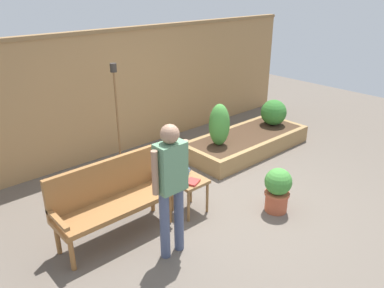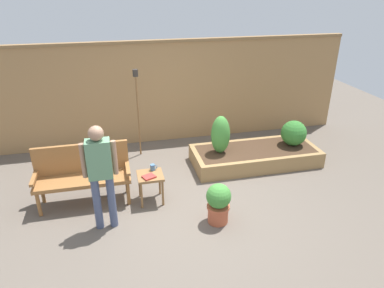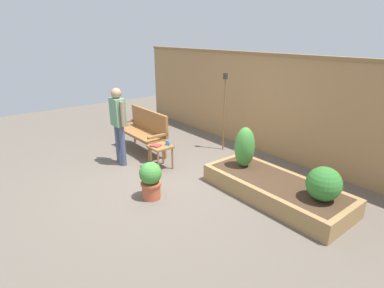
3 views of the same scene
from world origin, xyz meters
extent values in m
plane|color=#60564C|center=(0.00, 0.00, 0.00)|extent=(14.00, 14.00, 0.00)
cube|color=#A37A4C|center=(0.00, 2.60, 1.05)|extent=(8.40, 0.10, 2.10)
cube|color=olive|center=(0.00, 2.60, 2.13)|extent=(8.40, 0.14, 0.06)
cylinder|color=#936033|center=(-0.77, 0.59, 0.20)|extent=(0.06, 0.06, 0.40)
cylinder|color=#936033|center=(-0.77, 0.23, 0.20)|extent=(0.06, 0.06, 0.40)
cylinder|color=#936033|center=(-2.09, 0.59, 0.20)|extent=(0.06, 0.06, 0.40)
cylinder|color=#936033|center=(-2.09, 0.23, 0.20)|extent=(0.06, 0.06, 0.40)
cube|color=#936033|center=(-1.43, 0.41, 0.43)|extent=(1.44, 0.48, 0.06)
cube|color=#936033|center=(-1.43, 0.62, 0.70)|extent=(1.44, 0.06, 0.48)
cube|color=#936033|center=(-2.12, 0.41, 0.56)|extent=(0.06, 0.48, 0.04)
cube|color=#936033|center=(-0.74, 0.41, 0.56)|extent=(0.06, 0.48, 0.04)
cylinder|color=olive|center=(-0.24, 0.41, 0.22)|extent=(0.04, 0.04, 0.44)
cylinder|color=olive|center=(-0.24, 0.08, 0.22)|extent=(0.04, 0.04, 0.44)
cylinder|color=olive|center=(-0.57, 0.41, 0.22)|extent=(0.04, 0.04, 0.44)
cylinder|color=olive|center=(-0.57, 0.08, 0.22)|extent=(0.04, 0.04, 0.44)
cube|color=olive|center=(-0.41, 0.25, 0.46)|extent=(0.40, 0.40, 0.04)
cylinder|color=teal|center=(-0.35, 0.38, 0.53)|extent=(0.08, 0.08, 0.10)
torus|color=teal|center=(-0.31, 0.38, 0.53)|extent=(0.07, 0.01, 0.07)
cube|color=#B2332D|center=(-0.44, 0.16, 0.49)|extent=(0.23, 0.21, 0.03)
cylinder|color=#B75638|center=(0.48, -0.51, 0.12)|extent=(0.30, 0.30, 0.24)
cylinder|color=#B75638|center=(0.48, -0.51, 0.26)|extent=(0.33, 0.33, 0.04)
sphere|color=#428938|center=(0.48, -0.51, 0.44)|extent=(0.36, 0.36, 0.36)
cube|color=#997547|center=(1.71, 0.62, 0.15)|extent=(2.40, 0.09, 0.30)
cube|color=#997547|center=(1.71, 1.53, 0.15)|extent=(2.40, 0.09, 0.30)
cube|color=#997547|center=(0.55, 1.08, 0.15)|extent=(0.09, 0.82, 0.30)
cube|color=#997547|center=(2.86, 1.08, 0.15)|extent=(0.09, 0.82, 0.30)
cube|color=#422D1E|center=(1.71, 1.08, 0.15)|extent=(2.22, 0.82, 0.30)
cylinder|color=brown|center=(1.00, 1.10, 0.33)|extent=(0.04, 0.04, 0.06)
ellipsoid|color=#428938|center=(1.00, 1.10, 0.66)|extent=(0.35, 0.35, 0.72)
cylinder|color=brown|center=(2.48, 1.10, 0.33)|extent=(0.04, 0.04, 0.06)
sphere|color=#33752D|center=(2.48, 1.10, 0.55)|extent=(0.49, 0.49, 0.49)
cylinder|color=brown|center=(-0.41, 1.96, 0.81)|extent=(0.03, 0.03, 1.61)
cylinder|color=#332D28|center=(-0.41, 1.96, 1.68)|extent=(0.10, 0.10, 0.13)
cylinder|color=#475170|center=(-1.01, -0.25, 0.41)|extent=(0.11, 0.11, 0.82)
cylinder|color=#475170|center=(-1.21, -0.25, 0.41)|extent=(0.11, 0.11, 0.82)
cube|color=#5B8966|center=(-1.11, -0.25, 1.09)|extent=(0.32, 0.20, 0.54)
cylinder|color=#9E755B|center=(-0.91, -0.25, 1.09)|extent=(0.07, 0.07, 0.49)
cylinder|color=#9E755B|center=(-1.31, -0.25, 1.09)|extent=(0.07, 0.07, 0.49)
sphere|color=#9E755B|center=(-1.11, -0.25, 1.46)|extent=(0.20, 0.20, 0.20)
camera|label=1|loc=(-3.29, -3.03, 2.87)|focal=35.59mm
camera|label=2|loc=(-0.85, -4.50, 3.22)|focal=32.74mm
camera|label=3|loc=(4.33, -2.74, 2.52)|focal=28.62mm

